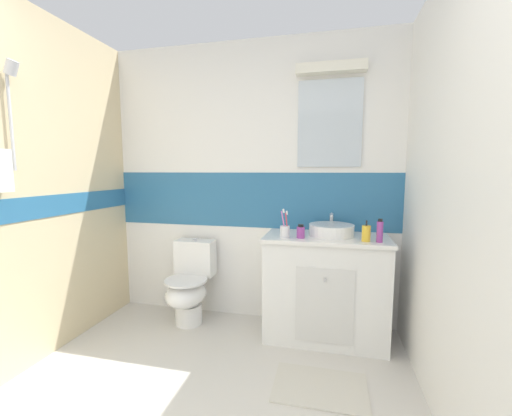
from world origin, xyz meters
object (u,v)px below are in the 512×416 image
object	(u,v)px
toothbrush_cup	(285,231)
deodorant_spray_can	(380,231)
lotion_bottle_short	(301,232)
sink_basin	(331,229)
toilet	(190,285)
soap_dispenser	(366,233)

from	to	relation	value
toothbrush_cup	deodorant_spray_can	size ratio (longest dim) A/B	1.31
deodorant_spray_can	lotion_bottle_short	world-z (taller)	deodorant_spray_can
sink_basin	lotion_bottle_short	xyz separation A→B (m)	(-0.23, -0.16, -0.00)
toilet	sink_basin	bearing A→B (deg)	1.62
lotion_bottle_short	toilet	bearing A→B (deg)	173.05
sink_basin	deodorant_spray_can	xyz separation A→B (m)	(0.34, -0.18, 0.03)
toothbrush_cup	lotion_bottle_short	world-z (taller)	toothbrush_cup
toilet	soap_dispenser	distance (m)	1.59
toothbrush_cup	toilet	bearing A→B (deg)	171.58
toothbrush_cup	deodorant_spray_can	distance (m)	0.69
toothbrush_cup	lotion_bottle_short	xyz separation A→B (m)	(0.12, 0.01, -0.00)
sink_basin	deodorant_spray_can	world-z (taller)	deodorant_spray_can
soap_dispenser	deodorant_spray_can	distance (m)	0.10
soap_dispenser	lotion_bottle_short	bearing A→B (deg)	178.67
soap_dispenser	lotion_bottle_short	distance (m)	0.48
toilet	toothbrush_cup	size ratio (longest dim) A/B	3.29
deodorant_spray_can	soap_dispenser	bearing A→B (deg)	172.58
toothbrush_cup	deodorant_spray_can	world-z (taller)	toothbrush_cup
toilet	toothbrush_cup	bearing A→B (deg)	-8.42
toilet	toothbrush_cup	xyz separation A→B (m)	(0.87, -0.13, 0.56)
deodorant_spray_can	toilet	bearing A→B (deg)	174.73
lotion_bottle_short	toothbrush_cup	bearing A→B (deg)	-176.36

